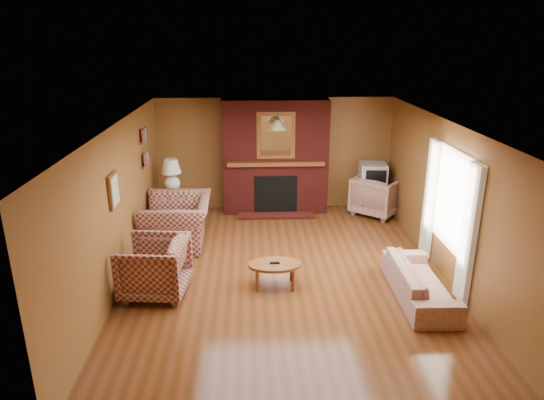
{
  "coord_description": "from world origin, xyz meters",
  "views": [
    {
      "loc": [
        -0.53,
        -6.92,
        3.64
      ],
      "look_at": [
        -0.18,
        0.6,
        1.06
      ],
      "focal_mm": 32.0,
      "sensor_mm": 36.0,
      "label": 1
    }
  ],
  "objects_px": {
    "fireplace": "(275,158)",
    "tv_stand": "(371,199)",
    "floral_armchair": "(377,195)",
    "side_table": "(174,206)",
    "plaid_loveseat": "(178,222)",
    "crt_tv": "(373,175)",
    "table_lamp": "(171,173)",
    "floral_sofa": "(420,282)",
    "coffee_table": "(275,267)",
    "plaid_armchair": "(154,267)"
  },
  "relations": [
    {
      "from": "floral_sofa",
      "to": "coffee_table",
      "type": "relative_size",
      "value": 2.19
    },
    {
      "from": "floral_sofa",
      "to": "plaid_armchair",
      "type": "bearing_deg",
      "value": 86.67
    },
    {
      "from": "fireplace",
      "to": "plaid_armchair",
      "type": "relative_size",
      "value": 2.57
    },
    {
      "from": "floral_sofa",
      "to": "crt_tv",
      "type": "relative_size",
      "value": 3.0
    },
    {
      "from": "plaid_armchair",
      "to": "plaid_loveseat",
      "type": "bearing_deg",
      "value": -177.25
    },
    {
      "from": "coffee_table",
      "to": "tv_stand",
      "type": "xyz_separation_m",
      "value": [
        2.23,
        3.16,
        -0.04
      ]
    },
    {
      "from": "coffee_table",
      "to": "crt_tv",
      "type": "distance_m",
      "value": 3.9
    },
    {
      "from": "floral_sofa",
      "to": "side_table",
      "type": "distance_m",
      "value": 5.15
    },
    {
      "from": "tv_stand",
      "to": "crt_tv",
      "type": "distance_m",
      "value": 0.54
    },
    {
      "from": "plaid_loveseat",
      "to": "crt_tv",
      "type": "bearing_deg",
      "value": 109.76
    },
    {
      "from": "plaid_loveseat",
      "to": "table_lamp",
      "type": "relative_size",
      "value": 2.04
    },
    {
      "from": "plaid_loveseat",
      "to": "floral_sofa",
      "type": "bearing_deg",
      "value": 59.69
    },
    {
      "from": "plaid_armchair",
      "to": "tv_stand",
      "type": "height_order",
      "value": "plaid_armchair"
    },
    {
      "from": "fireplace",
      "to": "tv_stand",
      "type": "bearing_deg",
      "value": -5.15
    },
    {
      "from": "fireplace",
      "to": "floral_sofa",
      "type": "relative_size",
      "value": 1.37
    },
    {
      "from": "coffee_table",
      "to": "crt_tv",
      "type": "bearing_deg",
      "value": 54.71
    },
    {
      "from": "floral_armchair",
      "to": "tv_stand",
      "type": "xyz_separation_m",
      "value": [
        -0.09,
        0.13,
        -0.13
      ]
    },
    {
      "from": "plaid_loveseat",
      "to": "table_lamp",
      "type": "bearing_deg",
      "value": -169.2
    },
    {
      "from": "side_table",
      "to": "crt_tv",
      "type": "bearing_deg",
      "value": 4.74
    },
    {
      "from": "plaid_armchair",
      "to": "crt_tv",
      "type": "distance_m",
      "value": 5.19
    },
    {
      "from": "fireplace",
      "to": "coffee_table",
      "type": "relative_size",
      "value": 2.99
    },
    {
      "from": "fireplace",
      "to": "floral_armchair",
      "type": "bearing_deg",
      "value": -8.29
    },
    {
      "from": "floral_sofa",
      "to": "crt_tv",
      "type": "bearing_deg",
      "value": -1.36
    },
    {
      "from": "plaid_loveseat",
      "to": "side_table",
      "type": "height_order",
      "value": "plaid_loveseat"
    },
    {
      "from": "side_table",
      "to": "crt_tv",
      "type": "xyz_separation_m",
      "value": [
        4.15,
        0.34,
        0.5
      ]
    },
    {
      "from": "floral_armchair",
      "to": "side_table",
      "type": "xyz_separation_m",
      "value": [
        -4.24,
        -0.22,
        -0.09
      ]
    },
    {
      "from": "tv_stand",
      "to": "crt_tv",
      "type": "height_order",
      "value": "crt_tv"
    },
    {
      "from": "floral_sofa",
      "to": "floral_armchair",
      "type": "bearing_deg",
      "value": -2.92
    },
    {
      "from": "plaid_armchair",
      "to": "coffee_table",
      "type": "height_order",
      "value": "plaid_armchair"
    },
    {
      "from": "fireplace",
      "to": "tv_stand",
      "type": "distance_m",
      "value": 2.24
    },
    {
      "from": "table_lamp",
      "to": "coffee_table",
      "type": "bearing_deg",
      "value": -55.7
    },
    {
      "from": "plaid_armchair",
      "to": "floral_armchair",
      "type": "relative_size",
      "value": 1.02
    },
    {
      "from": "plaid_armchair",
      "to": "table_lamp",
      "type": "distance_m",
      "value": 3.0
    },
    {
      "from": "fireplace",
      "to": "table_lamp",
      "type": "height_order",
      "value": "fireplace"
    },
    {
      "from": "fireplace",
      "to": "table_lamp",
      "type": "bearing_deg",
      "value": -165.71
    },
    {
      "from": "fireplace",
      "to": "floral_sofa",
      "type": "distance_m",
      "value": 4.32
    },
    {
      "from": "plaid_loveseat",
      "to": "side_table",
      "type": "distance_m",
      "value": 1.19
    },
    {
      "from": "coffee_table",
      "to": "side_table",
      "type": "relative_size",
      "value": 1.23
    },
    {
      "from": "plaid_loveseat",
      "to": "side_table",
      "type": "relative_size",
      "value": 2.05
    },
    {
      "from": "fireplace",
      "to": "crt_tv",
      "type": "distance_m",
      "value": 2.09
    },
    {
      "from": "floral_sofa",
      "to": "coffee_table",
      "type": "bearing_deg",
      "value": 79.49
    },
    {
      "from": "tv_stand",
      "to": "floral_sofa",
      "type": "bearing_deg",
      "value": -97.07
    },
    {
      "from": "fireplace",
      "to": "floral_armchair",
      "type": "xyz_separation_m",
      "value": [
        2.14,
        -0.31,
        -0.77
      ]
    },
    {
      "from": "plaid_armchair",
      "to": "floral_armchair",
      "type": "distance_m",
      "value": 5.17
    },
    {
      "from": "plaid_armchair",
      "to": "tv_stand",
      "type": "bearing_deg",
      "value": 135.42
    },
    {
      "from": "fireplace",
      "to": "plaid_armchair",
      "type": "bearing_deg",
      "value": -119.29
    },
    {
      "from": "plaid_loveseat",
      "to": "table_lamp",
      "type": "distance_m",
      "value": 1.32
    },
    {
      "from": "floral_armchair",
      "to": "tv_stand",
      "type": "height_order",
      "value": "floral_armchair"
    },
    {
      "from": "plaid_armchair",
      "to": "tv_stand",
      "type": "distance_m",
      "value": 5.18
    },
    {
      "from": "coffee_table",
      "to": "tv_stand",
      "type": "distance_m",
      "value": 3.87
    }
  ]
}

